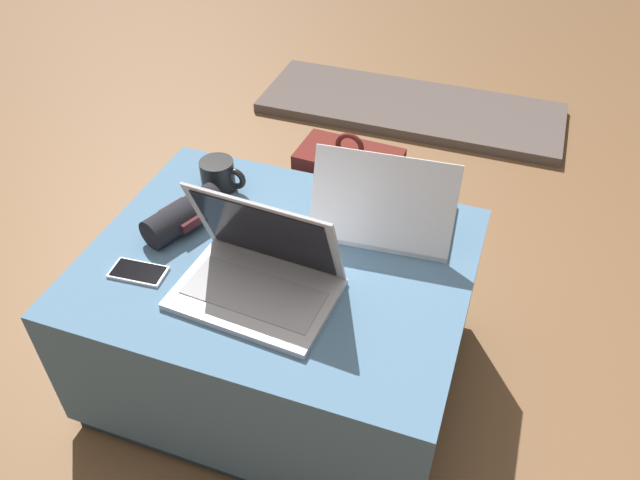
{
  "coord_description": "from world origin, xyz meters",
  "views": [
    {
      "loc": [
        0.47,
        -1.03,
        1.49
      ],
      "look_at": [
        0.1,
        0.01,
        0.53
      ],
      "focal_mm": 35.0,
      "sensor_mm": 36.0,
      "label": 1
    }
  ],
  "objects_px": {
    "laptop_near": "(259,273)",
    "laptop_far": "(384,214)",
    "backpack": "(348,213)",
    "coffee_mug": "(219,175)",
    "wrist_brace": "(183,215)",
    "cell_phone": "(138,272)"
  },
  "relations": [
    {
      "from": "wrist_brace",
      "to": "coffee_mug",
      "type": "distance_m",
      "value": 0.19
    },
    {
      "from": "wrist_brace",
      "to": "coffee_mug",
      "type": "bearing_deg",
      "value": 86.36
    },
    {
      "from": "backpack",
      "to": "coffee_mug",
      "type": "relative_size",
      "value": 4.02
    },
    {
      "from": "cell_phone",
      "to": "backpack",
      "type": "bearing_deg",
      "value": 149.02
    },
    {
      "from": "laptop_far",
      "to": "cell_phone",
      "type": "xyz_separation_m",
      "value": [
        -0.51,
        -0.36,
        -0.04
      ]
    },
    {
      "from": "coffee_mug",
      "to": "cell_phone",
      "type": "bearing_deg",
      "value": -94.97
    },
    {
      "from": "wrist_brace",
      "to": "coffee_mug",
      "type": "xyz_separation_m",
      "value": [
        0.01,
        0.18,
        0.0
      ]
    },
    {
      "from": "cell_phone",
      "to": "backpack",
      "type": "relative_size",
      "value": 0.26
    },
    {
      "from": "laptop_near",
      "to": "cell_phone",
      "type": "xyz_separation_m",
      "value": [
        -0.3,
        -0.05,
        -0.05
      ]
    },
    {
      "from": "laptop_near",
      "to": "laptop_far",
      "type": "height_order",
      "value": "laptop_near"
    },
    {
      "from": "laptop_near",
      "to": "laptop_far",
      "type": "xyz_separation_m",
      "value": [
        0.21,
        0.31,
        -0.0
      ]
    },
    {
      "from": "laptop_far",
      "to": "backpack",
      "type": "xyz_separation_m",
      "value": [
        -0.18,
        0.3,
        -0.27
      ]
    },
    {
      "from": "laptop_near",
      "to": "laptop_far",
      "type": "distance_m",
      "value": 0.38
    },
    {
      "from": "wrist_brace",
      "to": "backpack",
      "type": "bearing_deg",
      "value": 56.69
    },
    {
      "from": "backpack",
      "to": "coffee_mug",
      "type": "bearing_deg",
      "value": 46.98
    },
    {
      "from": "laptop_near",
      "to": "cell_phone",
      "type": "bearing_deg",
      "value": -166.02
    },
    {
      "from": "wrist_brace",
      "to": "laptop_far",
      "type": "bearing_deg",
      "value": 18.94
    },
    {
      "from": "laptop_far",
      "to": "wrist_brace",
      "type": "relative_size",
      "value": 1.59
    },
    {
      "from": "laptop_near",
      "to": "coffee_mug",
      "type": "relative_size",
      "value": 2.87
    },
    {
      "from": "laptop_far",
      "to": "cell_phone",
      "type": "relative_size",
      "value": 2.66
    },
    {
      "from": "laptop_far",
      "to": "coffee_mug",
      "type": "bearing_deg",
      "value": -6.11
    },
    {
      "from": "laptop_near",
      "to": "wrist_brace",
      "type": "bearing_deg",
      "value": 157.05
    }
  ]
}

